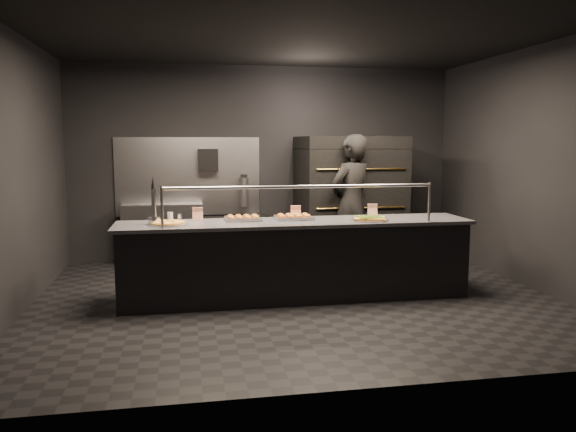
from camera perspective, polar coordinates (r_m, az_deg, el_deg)
The scene contains 15 objects.
room at distance 6.48m, azimuth 0.54°, elevation 4.61°, with size 6.04×6.00×3.00m.
service_counter at distance 6.57m, azimuth 0.82°, elevation -4.44°, with size 4.10×0.78×1.37m.
pizza_oven at distance 8.60m, azimuth 6.20°, elevation 1.74°, with size 1.50×1.23×1.91m.
prep_shelf at distance 8.74m, azimuth -12.58°, elevation -1.73°, with size 1.20×0.35×0.90m, color #99999E.
towel_dispenser at distance 8.70m, azimuth -8.14°, elevation 5.62°, with size 0.30×0.20×0.35m, color black.
fire_extinguisher at distance 8.78m, azimuth -4.49°, elevation 2.48°, with size 0.14×0.14×0.51m.
beer_tap at distance 6.36m, azimuth -13.47°, elevation 0.53°, with size 0.14×0.20×0.54m.
round_pizza at distance 6.34m, azimuth -12.09°, elevation -0.72°, with size 0.44×0.44×0.03m.
slider_tray_a at distance 6.54m, azimuth -4.59°, elevation -0.23°, with size 0.44×0.34×0.07m.
slider_tray_b at distance 6.61m, azimuth 0.60°, elevation -0.12°, with size 0.46×0.36×0.07m.
square_pizza at distance 6.59m, azimuth 8.30°, elevation -0.29°, with size 0.45×0.45×0.05m.
condiment_jar at distance 6.57m, azimuth -11.60°, elevation -0.11°, with size 0.16×0.06×0.11m.
tent_cards at distance 6.75m, azimuth 0.24°, elevation 0.45°, with size 2.26×0.04×0.15m.
trash_bin at distance 8.71m, azimuth -3.34°, elevation -2.23°, with size 0.42×0.42×0.71m, color black.
worker at distance 7.89m, azimuth 6.44°, elevation 1.21°, with size 0.71×0.46×1.93m, color black.
Camera 1 is at (-1.26, -6.30, 1.82)m, focal length 35.00 mm.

